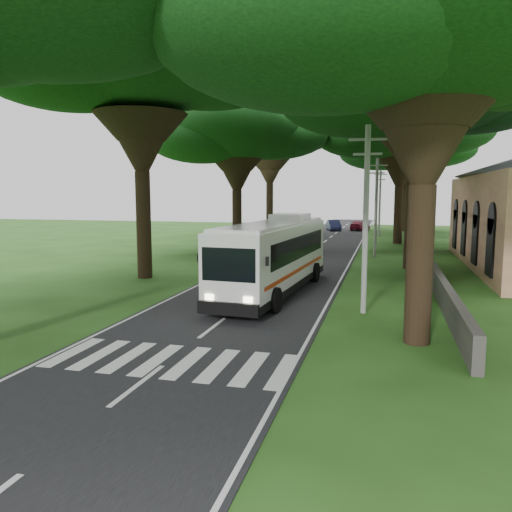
{
  "coord_description": "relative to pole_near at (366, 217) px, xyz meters",
  "views": [
    {
      "loc": [
        6.37,
        -15.71,
        5.16
      ],
      "look_at": [
        0.38,
        7.11,
        2.2
      ],
      "focal_mm": 35.0,
      "sensor_mm": 36.0,
      "label": 1
    }
  ],
  "objects": [
    {
      "name": "distant_car_a",
      "position": [
        -8.48,
        36.4,
        -3.44
      ],
      "size": [
        1.71,
        4.17,
        1.42
      ],
      "primitive_type": "imported",
      "rotation": [
        0.0,
        0.0,
        3.13
      ],
      "color": "#A5A6AA",
      "rests_on": "road"
    },
    {
      "name": "distant_car_c",
      "position": [
        -2.78,
        49.95,
        -3.49
      ],
      "size": [
        2.94,
        4.84,
        1.31
      ],
      "primitive_type": "imported",
      "rotation": [
        0.0,
        0.0,
        2.88
      ],
      "color": "maroon",
      "rests_on": "road"
    },
    {
      "name": "coach_bus",
      "position": [
        -4.7,
        3.26,
        -2.19
      ],
      "size": [
        3.66,
        12.72,
        3.7
      ],
      "rotation": [
        0.0,
        0.0,
        -0.07
      ],
      "color": "silver",
      "rests_on": "ground"
    },
    {
      "name": "ground",
      "position": [
        -5.5,
        -6.0,
        -4.18
      ],
      "size": [
        140.0,
        140.0,
        0.0
      ],
      "primitive_type": "plane",
      "color": "#214313",
      "rests_on": "ground"
    },
    {
      "name": "pole_near",
      "position": [
        0.0,
        0.0,
        0.0
      ],
      "size": [
        1.6,
        0.24,
        8.0
      ],
      "color": "gray",
      "rests_on": "ground"
    },
    {
      "name": "crosswalk",
      "position": [
        -5.5,
        -8.0,
        -4.18
      ],
      "size": [
        8.0,
        3.0,
        0.01
      ],
      "primitive_type": "cube",
      "color": "silver",
      "rests_on": "ground"
    },
    {
      "name": "pole_mid",
      "position": [
        0.0,
        20.0,
        0.0
      ],
      "size": [
        1.6,
        0.24,
        8.0
      ],
      "color": "gray",
      "rests_on": "ground"
    },
    {
      "name": "tree_r_midb",
      "position": [
        2.0,
        32.0,
        7.77
      ],
      "size": [
        15.49,
        15.49,
        15.33
      ],
      "color": "black",
      "rests_on": "ground"
    },
    {
      "name": "tree_r_mida",
      "position": [
        2.5,
        14.0,
        8.0
      ],
      "size": [
        15.99,
        15.99,
        15.67
      ],
      "color": "black",
      "rests_on": "ground"
    },
    {
      "name": "tree_l_midb",
      "position": [
        -13.0,
        24.0,
        6.83
      ],
      "size": [
        14.04,
        14.04,
        14.11
      ],
      "color": "black",
      "rests_on": "ground"
    },
    {
      "name": "tree_l_mida",
      "position": [
        -13.5,
        6.0,
        9.08
      ],
      "size": [
        15.94,
        15.94,
        16.75
      ],
      "color": "black",
      "rests_on": "ground"
    },
    {
      "name": "pedestrian",
      "position": [
        -13.97,
        7.43,
        -3.39
      ],
      "size": [
        0.51,
        0.65,
        1.58
      ],
      "primitive_type": "imported",
      "rotation": [
        0.0,
        0.0,
        1.81
      ],
      "color": "black",
      "rests_on": "ground"
    },
    {
      "name": "distant_car_b",
      "position": [
        -6.3,
        48.41,
        -3.42
      ],
      "size": [
        2.64,
        4.7,
        1.47
      ],
      "primitive_type": "imported",
      "rotation": [
        0.0,
        0.0,
        0.26
      ],
      "color": "navy",
      "rests_on": "road"
    },
    {
      "name": "tree_r_far",
      "position": [
        3.0,
        50.0,
        7.45
      ],
      "size": [
        15.78,
        15.78,
        15.06
      ],
      "color": "black",
      "rests_on": "ground"
    },
    {
      "name": "property_wall",
      "position": [
        3.5,
        18.0,
        -3.58
      ],
      "size": [
        0.35,
        50.0,
        1.2
      ],
      "primitive_type": "cube",
      "color": "#383533",
      "rests_on": "ground"
    },
    {
      "name": "tree_l_far",
      "position": [
        -14.0,
        42.0,
        8.9
      ],
      "size": [
        14.12,
        14.12,
        16.25
      ],
      "color": "black",
      "rests_on": "ground"
    },
    {
      "name": "pole_far",
      "position": [
        0.0,
        40.0,
        0.0
      ],
      "size": [
        1.6,
        0.24,
        8.0
      ],
      "color": "gray",
      "rests_on": "ground"
    },
    {
      "name": "tree_r_near",
      "position": [
        2.0,
        -4.0,
        6.83
      ],
      "size": [
        15.38,
        15.38,
        14.35
      ],
      "color": "black",
      "rests_on": "ground"
    },
    {
      "name": "road",
      "position": [
        -5.5,
        19.0,
        -4.17
      ],
      "size": [
        8.0,
        120.0,
        0.04
      ],
      "primitive_type": "cube",
      "color": "black",
      "rests_on": "ground"
    }
  ]
}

